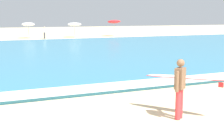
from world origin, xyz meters
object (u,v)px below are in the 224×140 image
surfer_with_board (183,82)px  beachgoer_near_row_left (44,32)px  beach_umbrella_4 (114,22)px  beach_umbrella_2 (28,24)px  beach_umbrella_3 (74,24)px

surfer_with_board → beachgoer_near_row_left: bearing=84.9°
beach_umbrella_4 → beachgoer_near_row_left: beach_umbrella_4 is taller
beach_umbrella_2 → beach_umbrella_4: 12.27m
beach_umbrella_4 → surfer_with_board: bearing=-110.9°
beach_umbrella_2 → beachgoer_near_row_left: beach_umbrella_2 is taller
surfer_with_board → beachgoer_near_row_left: surfer_with_board is taller
beach_umbrella_3 → beach_umbrella_4: beach_umbrella_4 is taller
beachgoer_near_row_left → beach_umbrella_2: bearing=139.3°
surfer_with_board → beach_umbrella_4: (13.58, 35.65, 1.09)m
beach_umbrella_2 → beach_umbrella_3: bearing=-6.1°
beachgoer_near_row_left → beach_umbrella_3: bearing=11.4°
beach_umbrella_2 → surfer_with_board: bearing=-92.1°
beach_umbrella_2 → beach_umbrella_4: size_ratio=0.87×
beach_umbrella_2 → beachgoer_near_row_left: (1.79, -1.54, -1.01)m
beach_umbrella_2 → beach_umbrella_4: beach_umbrella_4 is taller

